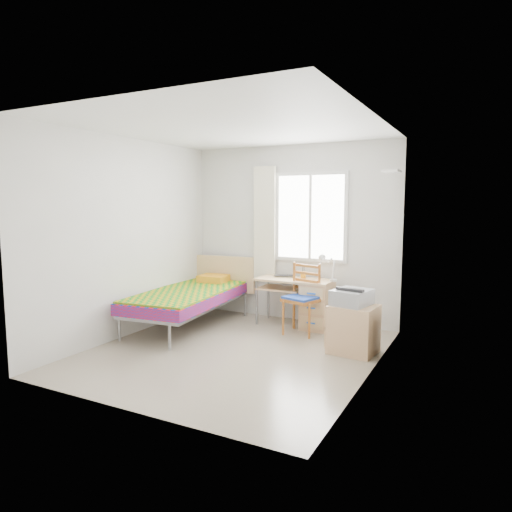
{
  "coord_description": "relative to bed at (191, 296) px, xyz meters",
  "views": [
    {
      "loc": [
        2.63,
        -4.54,
        1.76
      ],
      "look_at": [
        0.01,
        0.55,
        1.09
      ],
      "focal_mm": 32.0,
      "sensor_mm": 36.0,
      "label": 1
    }
  ],
  "objects": [
    {
      "name": "floor",
      "position": [
        1.11,
        -0.71,
        -0.44
      ],
      "size": [
        3.5,
        3.5,
        0.0
      ],
      "primitive_type": "plane",
      "color": "#BCAD93",
      "rests_on": "ground"
    },
    {
      "name": "ceiling",
      "position": [
        1.11,
        -0.71,
        2.16
      ],
      "size": [
        3.5,
        3.5,
        0.0
      ],
      "primitive_type": "plane",
      "rotation": [
        3.14,
        0.0,
        0.0
      ],
      "color": "white",
      "rests_on": "wall_back"
    },
    {
      "name": "wall_back",
      "position": [
        1.11,
        1.04,
        0.86
      ],
      "size": [
        3.2,
        0.0,
        3.2
      ],
      "primitive_type": "plane",
      "rotation": [
        1.57,
        0.0,
        0.0
      ],
      "color": "silver",
      "rests_on": "ground"
    },
    {
      "name": "wall_left",
      "position": [
        -0.49,
        -0.71,
        0.86
      ],
      "size": [
        0.0,
        3.5,
        3.5
      ],
      "primitive_type": "plane",
      "rotation": [
        1.57,
        0.0,
        1.57
      ],
      "color": "silver",
      "rests_on": "ground"
    },
    {
      "name": "wall_right",
      "position": [
        2.71,
        -0.71,
        0.86
      ],
      "size": [
        0.0,
        3.5,
        3.5
      ],
      "primitive_type": "plane",
      "rotation": [
        1.57,
        0.0,
        -1.57
      ],
      "color": "silver",
      "rests_on": "ground"
    },
    {
      "name": "window",
      "position": [
        1.41,
        1.02,
        1.11
      ],
      "size": [
        1.1,
        0.04,
        1.3
      ],
      "color": "white",
      "rests_on": "wall_back"
    },
    {
      "name": "curtain",
      "position": [
        0.69,
        0.97,
        1.01
      ],
      "size": [
        0.35,
        0.05,
        1.7
      ],
      "primitive_type": "cube",
      "color": "beige",
      "rests_on": "wall_back"
    },
    {
      "name": "floating_shelf",
      "position": [
        2.6,
        0.69,
        1.71
      ],
      "size": [
        0.2,
        0.32,
        0.03
      ],
      "primitive_type": "cube",
      "color": "white",
      "rests_on": "wall_right"
    },
    {
      "name": "bed",
      "position": [
        0.0,
        0.0,
        0.0
      ],
      "size": [
        1.18,
        2.19,
        0.91
      ],
      "rotation": [
        0.0,
        0.0,
        0.1
      ],
      "color": "gray",
      "rests_on": "floor"
    },
    {
      "name": "desk",
      "position": [
        1.57,
        0.71,
        -0.07
      ],
      "size": [
        1.09,
        0.5,
        0.68
      ],
      "rotation": [
        0.0,
        0.0,
        -0.0
      ],
      "color": "tan",
      "rests_on": "floor"
    },
    {
      "name": "chair",
      "position": [
        1.54,
        0.42,
        0.09
      ],
      "size": [
        0.51,
        0.51,
        0.95
      ],
      "rotation": [
        0.0,
        0.0,
        -0.29
      ],
      "color": "#A1561F",
      "rests_on": "floor"
    },
    {
      "name": "cabinet",
      "position": [
        2.37,
        -0.09,
        -0.16
      ],
      "size": [
        0.57,
        0.51,
        0.57
      ],
      "rotation": [
        0.0,
        0.0,
        -0.1
      ],
      "color": "tan",
      "rests_on": "floor"
    },
    {
      "name": "printer",
      "position": [
        2.34,
        -0.06,
        0.22
      ],
      "size": [
        0.46,
        0.51,
        0.19
      ],
      "rotation": [
        0.0,
        0.0,
        -0.21
      ],
      "color": "#9EA0A5",
      "rests_on": "cabinet"
    },
    {
      "name": "laptop",
      "position": [
        1.11,
        0.78,
        0.25
      ],
      "size": [
        0.37,
        0.31,
        0.02
      ],
      "primitive_type": "imported",
      "rotation": [
        0.0,
        0.0,
        0.44
      ],
      "color": "black",
      "rests_on": "desk"
    },
    {
      "name": "pen_cup",
      "position": [
        1.38,
        0.82,
        0.28
      ],
      "size": [
        0.09,
        0.09,
        0.1
      ],
      "primitive_type": "cylinder",
      "rotation": [
        0.0,
        0.0,
        -0.22
      ],
      "color": "orange",
      "rests_on": "desk"
    },
    {
      "name": "task_lamp",
      "position": [
        1.79,
        0.65,
        0.48
      ],
      "size": [
        0.22,
        0.31,
        0.39
      ],
      "rotation": [
        0.0,
        0.0,
        0.14
      ],
      "color": "white",
      "rests_on": "desk"
    },
    {
      "name": "book",
      "position": [
        1.1,
        0.71,
        0.15
      ],
      "size": [
        0.2,
        0.23,
        0.01
      ],
      "primitive_type": "imported",
      "rotation": [
        0.0,
        0.0,
        0.37
      ],
      "color": "gray",
      "rests_on": "desk"
    }
  ]
}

